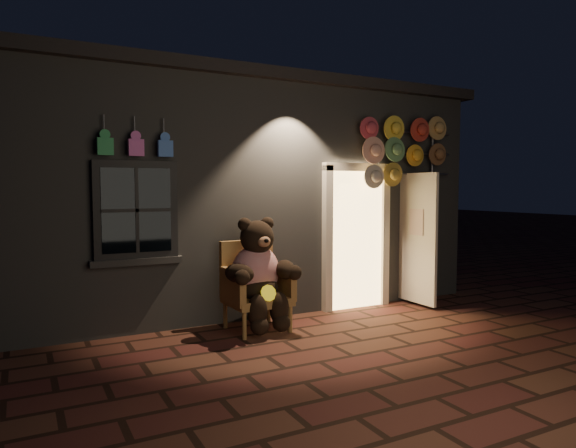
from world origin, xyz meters
TOP-DOWN VIEW (x-y plane):
  - ground at (0.00, 0.00)m, footprint 60.00×60.00m
  - shop_building at (0.00, 3.99)m, footprint 7.30×5.95m
  - wicker_armchair at (-0.51, 1.08)m, footprint 0.80×0.73m
  - teddy_bear at (-0.50, 0.94)m, footprint 1.02×0.80m
  - hat_rack at (2.09, 1.28)m, footprint 1.78×0.22m

SIDE VIEW (x-z plane):
  - ground at x=0.00m, z-range 0.00..0.00m
  - wicker_armchair at x=-0.51m, z-range 0.00..1.13m
  - teddy_bear at x=-0.50m, z-range 0.04..1.44m
  - shop_building at x=0.00m, z-range -0.02..3.49m
  - hat_rack at x=2.09m, z-range 0.94..3.87m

